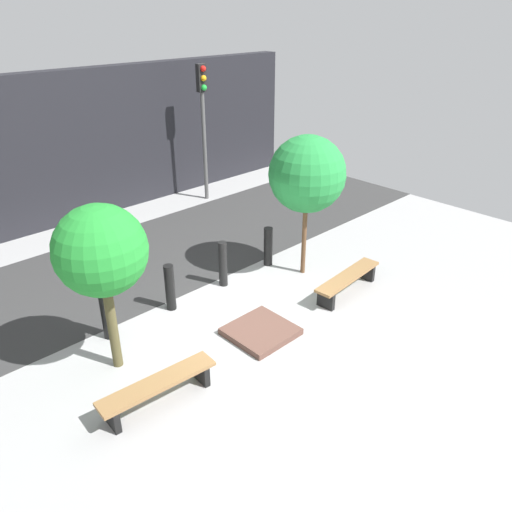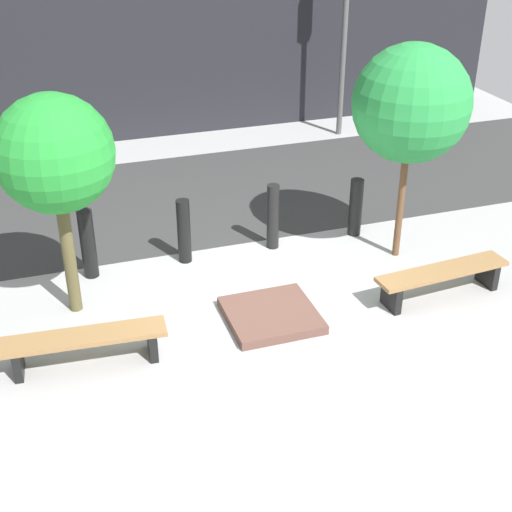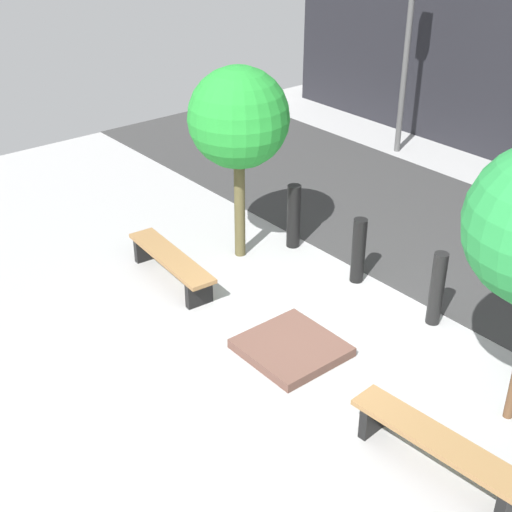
# 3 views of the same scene
# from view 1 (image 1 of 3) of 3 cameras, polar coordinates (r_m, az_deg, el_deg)

# --- Properties ---
(ground_plane) EXTENTS (18.00, 18.00, 0.00)m
(ground_plane) POSITION_cam_1_polar(r_m,az_deg,el_deg) (9.77, -0.46, -8.30)
(ground_plane) COLOR #9B9B9B
(road_strip) EXTENTS (18.00, 4.04, 0.01)m
(road_strip) POSITION_cam_1_polar(r_m,az_deg,el_deg) (12.52, -12.96, -0.52)
(road_strip) COLOR #333333
(road_strip) RESTS_ON ground
(building_facade) EXTENTS (16.20, 0.50, 4.10)m
(building_facade) POSITION_cam_1_polar(r_m,az_deg,el_deg) (14.92, -21.39, 11.23)
(building_facade) COLOR black
(building_facade) RESTS_ON ground
(bench_left) EXTENTS (1.96, 0.54, 0.42)m
(bench_left) POSITION_cam_1_polar(r_m,az_deg,el_deg) (8.15, -11.10, -14.47)
(bench_left) COLOR black
(bench_left) RESTS_ON ground
(bench_right) EXTENTS (1.98, 0.53, 0.43)m
(bench_right) POSITION_cam_1_polar(r_m,az_deg,el_deg) (10.92, 10.43, -2.69)
(bench_right) COLOR black
(bench_right) RESTS_ON ground
(planter_bed) EXTENTS (1.17, 1.14, 0.12)m
(planter_bed) POSITION_cam_1_polar(r_m,az_deg,el_deg) (9.59, 0.54, -8.60)
(planter_bed) COLOR brown
(planter_bed) RESTS_ON ground
(tree_behind_left_bench) EXTENTS (1.48, 1.48, 2.96)m
(tree_behind_left_bench) POSITION_cam_1_polar(r_m,az_deg,el_deg) (8.08, -17.32, 0.49)
(tree_behind_left_bench) COLOR brown
(tree_behind_left_bench) RESTS_ON ground
(tree_behind_right_bench) EXTENTS (1.67, 1.67, 3.21)m
(tree_behind_right_bench) POSITION_cam_1_polar(r_m,az_deg,el_deg) (10.82, 5.87, 9.26)
(tree_behind_right_bench) COLOR brown
(tree_behind_right_bench) RESTS_ON ground
(bollard_far_left) EXTENTS (0.22, 0.22, 1.05)m
(bollard_far_left) POSITION_cam_1_polar(r_m,az_deg,el_deg) (9.67, -16.69, -6.29)
(bollard_far_left) COLOR black
(bollard_far_left) RESTS_ON ground
(bollard_left) EXTENTS (0.20, 0.20, 1.00)m
(bollard_left) POSITION_cam_1_polar(r_m,az_deg,el_deg) (10.25, -9.81, -3.57)
(bollard_left) COLOR black
(bollard_left) RESTS_ON ground
(bollard_center) EXTENTS (0.19, 0.19, 1.05)m
(bollard_center) POSITION_cam_1_polar(r_m,az_deg,el_deg) (10.96, -3.80, -0.91)
(bollard_center) COLOR black
(bollard_center) RESTS_ON ground
(bollard_right) EXTENTS (0.21, 0.21, 0.95)m
(bollard_right) POSITION_cam_1_polar(r_m,az_deg,el_deg) (11.83, 1.40, 1.09)
(bollard_right) COLOR black
(bollard_right) RESTS_ON ground
(traffic_light_mid_west) EXTENTS (0.28, 0.27, 4.09)m
(traffic_light_mid_west) POSITION_cam_1_polar(r_m,az_deg,el_deg) (15.54, -6.07, 16.30)
(traffic_light_mid_west) COLOR #505050
(traffic_light_mid_west) RESTS_ON ground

